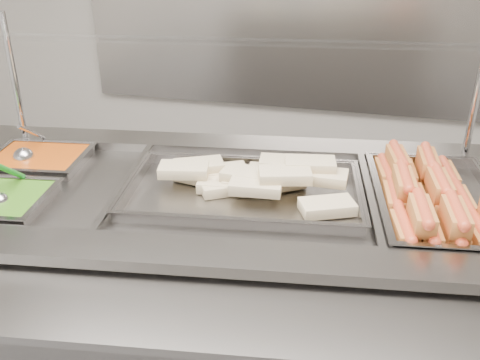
% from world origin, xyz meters
% --- Properties ---
extents(back_panel, '(3.00, 0.04, 1.20)m').
position_xyz_m(back_panel, '(0.00, 2.45, 1.20)').
color(back_panel, '#A29D98').
rests_on(back_panel, ground).
extents(steam_counter, '(2.19, 1.19, 1.00)m').
position_xyz_m(steam_counter, '(0.02, 0.40, 0.50)').
color(steam_counter, slate).
rests_on(steam_counter, ground).
extents(tray_rail, '(2.02, 0.67, 0.06)m').
position_xyz_m(tray_rail, '(0.10, -0.16, 0.94)').
color(tray_rail, gray).
rests_on(tray_rail, steam_counter).
extents(sneeze_guard, '(1.86, 0.57, 0.49)m').
position_xyz_m(sneeze_guard, '(-0.01, 0.64, 1.40)').
color(sneeze_guard, '#BABABF').
rests_on(sneeze_guard, steam_counter).
extents(pan_hotdogs, '(0.46, 0.66, 0.11)m').
position_xyz_m(pan_hotdogs, '(0.71, 0.49, 0.95)').
color(pan_hotdogs, gray).
rests_on(pan_hotdogs, steam_counter).
extents(pan_wraps, '(0.81, 0.54, 0.08)m').
position_xyz_m(pan_wraps, '(0.09, 0.41, 0.97)').
color(pan_wraps, gray).
rests_on(pan_wraps, steam_counter).
extents(pan_beans, '(0.37, 0.31, 0.11)m').
position_xyz_m(pan_beans, '(-0.71, 0.46, 0.95)').
color(pan_beans, gray).
rests_on(pan_beans, steam_counter).
extents(hotdogs_in_buns, '(0.41, 0.60, 0.13)m').
position_xyz_m(hotdogs_in_buns, '(0.69, 0.47, 1.00)').
color(hotdogs_in_buns, '#A35F22').
rests_on(hotdogs_in_buns, pan_hotdogs).
extents(tortilla_wraps, '(0.68, 0.34, 0.10)m').
position_xyz_m(tortilla_wraps, '(0.11, 0.46, 1.01)').
color(tortilla_wraps, tan).
rests_on(tortilla_wraps, pan_wraps).
extents(ladle, '(0.08, 0.21, 0.17)m').
position_xyz_m(ladle, '(-0.75, 0.44, 1.00)').
color(ladle, silver).
rests_on(ladle, pan_beans).
extents(serving_spoon, '(0.06, 0.20, 0.16)m').
position_xyz_m(serving_spoon, '(-0.63, 0.14, 1.01)').
color(serving_spoon, silver).
rests_on(serving_spoon, pan_peas).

